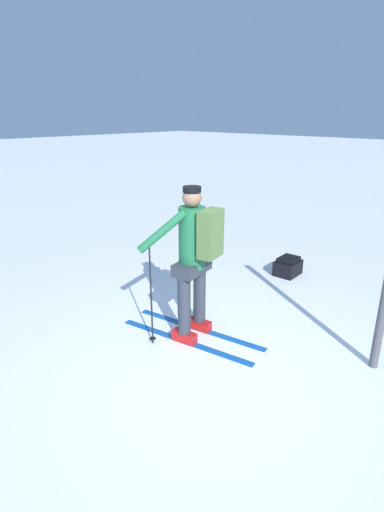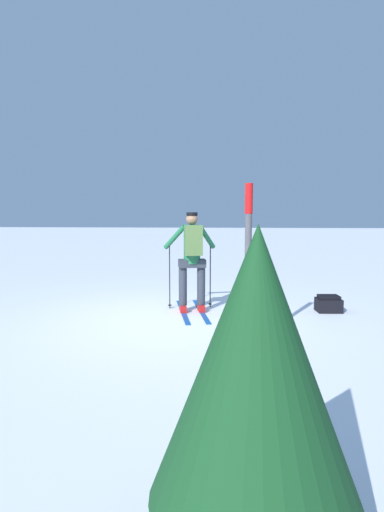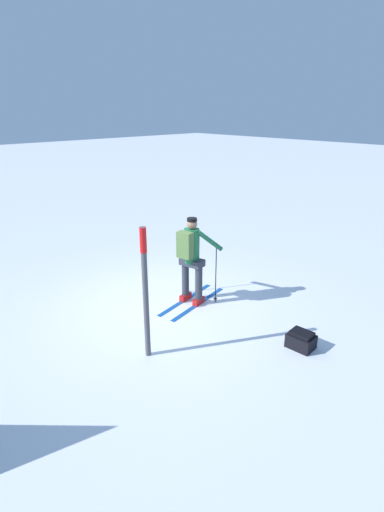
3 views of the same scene
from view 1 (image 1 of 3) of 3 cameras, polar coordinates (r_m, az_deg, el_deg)
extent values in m
plane|color=white|center=(4.46, 2.09, -15.19)|extent=(80.00, 80.00, 0.00)
cube|color=#144C9E|center=(4.83, -1.10, -12.08)|extent=(0.43, 1.77, 0.01)
cube|color=red|center=(4.80, -1.10, -11.43)|extent=(0.17, 0.32, 0.12)
cylinder|color=#2D333D|center=(4.59, -1.14, -6.69)|extent=(0.15, 0.15, 0.77)
cube|color=#144C9E|center=(5.08, 1.04, -10.38)|extent=(0.43, 1.77, 0.01)
cube|color=red|center=(5.05, 1.04, -9.74)|extent=(0.17, 0.32, 0.12)
cylinder|color=#2D333D|center=(4.84, 1.07, -5.18)|extent=(0.15, 0.15, 0.77)
cube|color=#2D333D|center=(4.56, 0.00, -1.57)|extent=(0.53, 0.34, 0.14)
cylinder|color=#1E663D|center=(4.44, 0.00, 2.61)|extent=(0.30, 0.30, 0.70)
sphere|color=#8C664C|center=(4.33, 0.00, 8.35)|extent=(0.21, 0.21, 0.21)
cylinder|color=black|center=(4.31, 0.00, 9.52)|extent=(0.20, 0.20, 0.06)
cube|color=#4C6B38|center=(4.30, 2.66, 3.19)|extent=(0.33, 0.23, 0.53)
cylinder|color=black|center=(4.54, -5.87, -5.57)|extent=(0.02, 0.02, 1.24)
cylinder|color=black|center=(4.81, -5.63, -11.63)|extent=(0.07, 0.07, 0.01)
cylinder|color=#1E663D|center=(4.28, -4.30, 3.49)|extent=(0.48, 0.42, 0.47)
cylinder|color=black|center=(5.12, -0.51, -2.43)|extent=(0.02, 0.02, 1.24)
cylinder|color=black|center=(5.35, -0.49, -8.00)|extent=(0.07, 0.07, 0.01)
cylinder|color=#1E663D|center=(4.75, -0.01, 5.22)|extent=(0.34, 0.53, 0.47)
cube|color=black|center=(6.83, 13.51, -1.64)|extent=(0.45, 0.36, 0.24)
cube|color=black|center=(6.78, 13.62, -0.45)|extent=(0.38, 0.29, 0.06)
camera|label=2|loc=(5.61, 90.48, -8.25)|focal=28.00mm
camera|label=3|loc=(8.92, 62.43, 18.27)|focal=28.00mm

